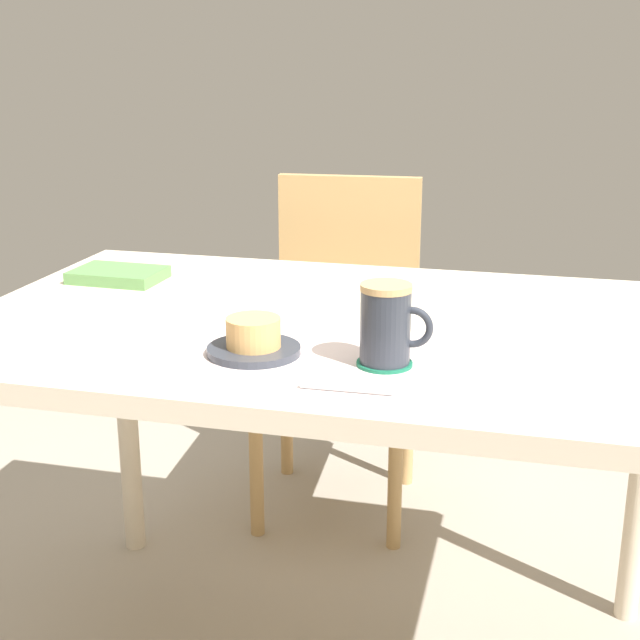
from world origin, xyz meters
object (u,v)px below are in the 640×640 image
(wooden_chair, at_px, (341,328))
(pastry_plate, at_px, (254,350))
(coffee_mug, at_px, (387,324))
(small_book, at_px, (118,275))
(dining_table, at_px, (330,360))
(pastry, at_px, (253,332))

(wooden_chair, relative_size, pastry_plate, 6.05)
(pastry_plate, bearing_deg, coffee_mug, 0.11)
(coffee_mug, relative_size, small_book, 0.67)
(dining_table, distance_m, pastry_plate, 0.25)
(pastry_plate, bearing_deg, wooden_chair, 94.80)
(pastry_plate, xyz_separation_m, coffee_mug, (0.21, 0.00, 0.06))
(dining_table, height_order, wooden_chair, wooden_chair)
(wooden_chair, height_order, small_book, wooden_chair)
(dining_table, distance_m, pastry, 0.26)
(pastry, bearing_deg, pastry_plate, 0.00)
(dining_table, xyz_separation_m, coffee_mug, (0.14, -0.22, 0.15))
(wooden_chair, xyz_separation_m, pastry, (0.08, -0.97, 0.30))
(pastry, distance_m, small_book, 0.56)
(wooden_chair, xyz_separation_m, pastry_plate, (0.08, -0.97, 0.27))
(pastry_plate, bearing_deg, dining_table, 72.62)
(pastry, height_order, small_book, pastry)
(dining_table, relative_size, pastry, 15.32)
(wooden_chair, height_order, pastry_plate, wooden_chair)
(wooden_chair, bearing_deg, dining_table, 97.50)
(small_book, bearing_deg, coffee_mug, -29.37)
(dining_table, distance_m, small_book, 0.52)
(pastry, xyz_separation_m, coffee_mug, (0.21, 0.00, 0.03))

